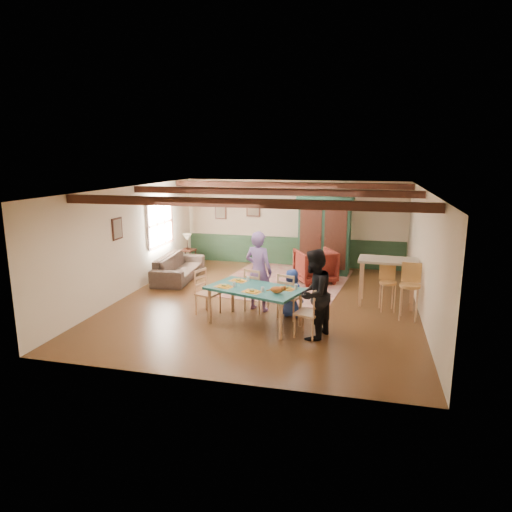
% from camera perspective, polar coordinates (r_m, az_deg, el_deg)
% --- Properties ---
extents(floor, '(8.00, 8.00, 0.00)m').
position_cam_1_polar(floor, '(10.98, 1.20, -5.83)').
color(floor, '#482814').
rests_on(floor, ground).
extents(wall_back, '(7.00, 0.02, 2.70)m').
position_cam_1_polar(wall_back, '(14.51, 4.68, 4.10)').
color(wall_back, beige).
rests_on(wall_back, floor).
extents(wall_left, '(0.02, 8.00, 2.70)m').
position_cam_1_polar(wall_left, '(11.88, -15.48, 1.84)').
color(wall_left, beige).
rests_on(wall_left, floor).
extents(wall_right, '(0.02, 8.00, 2.70)m').
position_cam_1_polar(wall_right, '(10.47, 20.28, 0.14)').
color(wall_right, beige).
rests_on(wall_right, floor).
extents(ceiling, '(7.00, 8.00, 0.02)m').
position_cam_1_polar(ceiling, '(10.46, 1.27, 8.37)').
color(ceiling, white).
rests_on(ceiling, wall_back).
extents(wainscot_back, '(6.95, 0.03, 0.90)m').
position_cam_1_polar(wainscot_back, '(14.65, 4.60, 0.61)').
color(wainscot_back, '#213C26').
rests_on(wainscot_back, floor).
extents(ceiling_beam_front, '(6.95, 0.16, 0.16)m').
position_cam_1_polar(ceiling_beam_front, '(8.24, -2.23, 6.65)').
color(ceiling_beam_front, black).
rests_on(ceiling_beam_front, ceiling).
extents(ceiling_beam_mid, '(6.95, 0.16, 0.16)m').
position_cam_1_polar(ceiling_beam_mid, '(10.85, 1.73, 8.04)').
color(ceiling_beam_mid, black).
rests_on(ceiling_beam_mid, ceiling).
extents(ceiling_beam_back, '(6.95, 0.16, 0.16)m').
position_cam_1_polar(ceiling_beam_back, '(13.40, 4.08, 8.84)').
color(ceiling_beam_back, black).
rests_on(ceiling_beam_back, ceiling).
extents(window_left, '(0.06, 1.60, 1.30)m').
position_cam_1_polar(window_left, '(13.33, -11.88, 4.01)').
color(window_left, white).
rests_on(window_left, wall_left).
extents(picture_left_wall, '(0.04, 0.42, 0.52)m').
position_cam_1_polar(picture_left_wall, '(11.29, -16.94, 3.28)').
color(picture_left_wall, tan).
rests_on(picture_left_wall, wall_left).
extents(picture_back_a, '(0.45, 0.04, 0.55)m').
position_cam_1_polar(picture_back_a, '(14.68, -0.35, 6.01)').
color(picture_back_a, tan).
rests_on(picture_back_a, wall_back).
extents(picture_back_b, '(0.38, 0.04, 0.48)m').
position_cam_1_polar(picture_back_b, '(15.01, -4.45, 5.54)').
color(picture_back_b, tan).
rests_on(picture_back_b, wall_back).
extents(dining_table, '(2.13, 1.59, 0.79)m').
position_cam_1_polar(dining_table, '(9.47, -0.17, -6.31)').
color(dining_table, '#1C5854').
rests_on(dining_table, floor).
extents(dining_chair_far_left, '(0.56, 0.58, 1.00)m').
position_cam_1_polar(dining_chair_far_left, '(10.27, 0.07, -4.20)').
color(dining_chair_far_left, tan).
rests_on(dining_chair_far_left, floor).
extents(dining_chair_far_right, '(0.56, 0.58, 1.00)m').
position_cam_1_polar(dining_chair_far_right, '(9.87, 4.26, -4.92)').
color(dining_chair_far_right, tan).
rests_on(dining_chair_far_right, floor).
extents(dining_chair_end_left, '(0.58, 0.56, 1.00)m').
position_cam_1_polar(dining_chair_end_left, '(10.10, -6.03, -4.55)').
color(dining_chair_end_left, tan).
rests_on(dining_chair_end_left, floor).
extents(dining_chair_end_right, '(0.58, 0.56, 1.00)m').
position_cam_1_polar(dining_chair_end_right, '(8.89, 6.53, -6.94)').
color(dining_chair_end_right, tan).
rests_on(dining_chair_end_right, floor).
extents(person_man, '(0.76, 0.62, 1.82)m').
position_cam_1_polar(person_man, '(10.23, 0.32, -1.89)').
color(person_man, '#835FA3').
rests_on(person_man, floor).
extents(person_woman, '(0.89, 1.01, 1.74)m').
position_cam_1_polar(person_woman, '(8.74, 7.21, -4.77)').
color(person_woman, black).
rests_on(person_woman, floor).
extents(person_child, '(0.60, 0.48, 1.06)m').
position_cam_1_polar(person_child, '(9.93, 4.49, -4.64)').
color(person_child, '#243F93').
rests_on(person_child, floor).
extents(cat, '(0.41, 0.26, 0.19)m').
position_cam_1_polar(cat, '(8.96, 2.63, -4.14)').
color(cat, '#BB5721').
rests_on(cat, dining_table).
extents(place_setting_near_left, '(0.50, 0.43, 0.11)m').
position_cam_1_polar(place_setting_near_left, '(9.44, -4.01, -3.55)').
color(place_setting_near_left, orange).
rests_on(place_setting_near_left, dining_table).
extents(place_setting_near_center, '(0.50, 0.43, 0.11)m').
position_cam_1_polar(place_setting_near_center, '(9.07, -0.48, -4.18)').
color(place_setting_near_center, orange).
rests_on(place_setting_near_center, dining_table).
extents(place_setting_far_left, '(0.50, 0.43, 0.11)m').
position_cam_1_polar(place_setting_far_left, '(9.86, -2.22, -2.84)').
color(place_setting_far_left, orange).
rests_on(place_setting_far_left, dining_table).
extents(place_setting_far_right, '(0.50, 0.43, 0.11)m').
position_cam_1_polar(place_setting_far_right, '(9.28, 3.74, -3.82)').
color(place_setting_far_right, orange).
rests_on(place_setting_far_right, dining_table).
extents(area_rug, '(3.72, 4.26, 0.01)m').
position_cam_1_polar(area_rug, '(12.76, 3.42, -3.20)').
color(area_rug, '#C5AB8F').
rests_on(area_rug, floor).
extents(armoire, '(1.66, 0.75, 2.30)m').
position_cam_1_polar(armoire, '(13.59, 8.56, 2.58)').
color(armoire, '#163828').
rests_on(armoire, floor).
extents(armchair, '(1.35, 1.36, 0.93)m').
position_cam_1_polar(armchair, '(12.70, 7.42, -1.23)').
color(armchair, '#420F0D').
rests_on(armchair, floor).
extents(sofa, '(1.09, 2.38, 0.68)m').
position_cam_1_polar(sofa, '(13.18, -9.64, -1.36)').
color(sofa, '#3B2D24').
rests_on(sofa, floor).
extents(end_table, '(0.49, 0.49, 0.55)m').
position_cam_1_polar(end_table, '(14.59, -8.53, -0.25)').
color(end_table, black).
rests_on(end_table, floor).
extents(table_lamp, '(0.30, 0.30, 0.50)m').
position_cam_1_polar(table_lamp, '(14.48, -8.59, 1.78)').
color(table_lamp, beige).
rests_on(table_lamp, end_table).
extents(counter_table, '(1.36, 0.85, 1.10)m').
position_cam_1_polar(counter_table, '(11.10, 16.01, -3.15)').
color(counter_table, beige).
rests_on(counter_table, floor).
extents(bar_stool_left, '(0.42, 0.46, 1.06)m').
position_cam_1_polar(bar_stool_left, '(10.69, 16.14, -3.87)').
color(bar_stool_left, tan).
rests_on(bar_stool_left, floor).
extents(bar_stool_right, '(0.49, 0.53, 1.21)m').
position_cam_1_polar(bar_stool_right, '(10.23, 18.64, -4.32)').
color(bar_stool_right, tan).
rests_on(bar_stool_right, floor).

